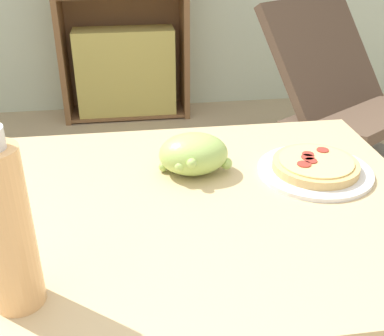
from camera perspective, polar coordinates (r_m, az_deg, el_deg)
dining_table at (r=1.06m, az=-6.66°, el=-9.05°), size 1.25×0.78×0.73m
pizza_on_plate at (r=1.15m, az=14.38°, el=0.05°), size 0.26×0.26×0.04m
grape_bunch at (r=1.11m, az=0.16°, el=1.65°), size 0.17×0.15×0.09m
drink_bottle at (r=0.75m, az=-21.24°, el=-6.63°), size 0.08×0.08×0.29m
lounge_chair_far at (r=2.66m, az=17.28°, el=5.21°), size 0.92×0.99×0.88m
bookshelf at (r=3.25m, az=-8.37°, el=18.48°), size 0.84×0.31×1.61m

